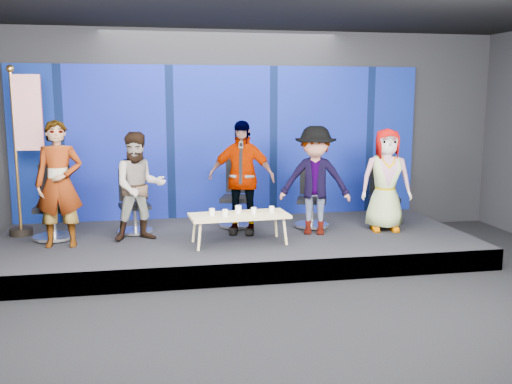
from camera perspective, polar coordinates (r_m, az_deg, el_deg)
ground at (r=6.42m, az=1.45°, el=-12.17°), size 10.00×10.00×0.00m
room_walls at (r=5.97m, az=1.55°, el=10.06°), size 10.02×8.02×3.51m
riser at (r=8.72m, az=-2.03°, el=-5.29°), size 7.00×3.00×0.30m
backdrop at (r=9.89m, az=-3.36°, el=4.99°), size 7.00×0.08×2.60m
chair_a at (r=8.90m, az=-19.55°, el=-2.16°), size 0.63×0.63×1.09m
panelist_a at (r=8.33m, az=-19.10°, el=0.75°), size 0.65×0.44×1.76m
chair_b at (r=8.98m, az=-12.06°, el=-1.97°), size 0.63×0.63×0.98m
panelist_b at (r=8.41m, az=-11.59°, el=0.53°), size 0.86×0.72×1.58m
chair_c at (r=9.22m, az=-1.86°, el=-1.28°), size 0.76×0.76×1.07m
panelist_c at (r=8.64m, az=-1.48°, el=1.45°), size 1.09×0.73×1.73m
chair_d at (r=9.23m, az=5.61°, el=-1.41°), size 0.73×0.73×1.02m
panelist_d at (r=8.66m, az=5.92°, el=1.15°), size 1.20×0.92×1.65m
chair_e at (r=9.66m, az=12.63°, el=-1.17°), size 0.65×0.65×0.99m
panelist_e at (r=9.09m, az=12.87°, el=1.19°), size 0.86×0.64×1.60m
coffee_table at (r=8.10m, az=-1.69°, el=-2.47°), size 1.43×0.69×0.43m
mug_a at (r=8.04m, az=-4.43°, el=-1.98°), size 0.08×0.08×0.09m
mug_b at (r=7.97m, az=-3.09°, el=-2.08°), size 0.08×0.08×0.09m
mug_c at (r=8.17m, az=-1.78°, el=-1.74°), size 0.09×0.09×0.11m
mug_d at (r=8.11m, az=-0.23°, el=-1.87°), size 0.08×0.08×0.09m
mug_e at (r=8.23m, az=1.58°, el=-1.72°), size 0.07×0.07×0.09m
flag_stand at (r=9.14m, az=-22.17°, el=4.21°), size 0.58×0.34×2.53m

